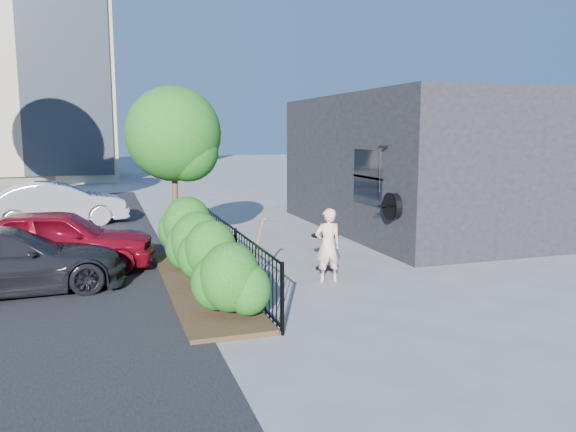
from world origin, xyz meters
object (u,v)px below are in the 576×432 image
object	(u,v)px
patio_tree	(177,140)
car_darkgrey	(5,261)
woman	(328,245)
car_silver	(58,204)
car_red	(58,240)
cafe_table	(325,245)
shovel	(254,257)

from	to	relation	value
patio_tree	car_darkgrey	bearing A→B (deg)	-148.08
woman	car_silver	distance (m)	10.55
woman	car_silver	xyz separation A→B (m)	(-5.56, 8.96, -0.04)
patio_tree	woman	xyz separation A→B (m)	(2.50, -3.19, -2.03)
car_red	car_silver	xyz separation A→B (m)	(-0.44, 6.43, 0.01)
patio_tree	woman	bearing A→B (deg)	-51.99
woman	car_red	distance (m)	5.72
cafe_table	car_silver	bearing A→B (deg)	126.39
cafe_table	woman	xyz separation A→B (m)	(-0.33, -0.97, 0.21)
shovel	car_red	size ratio (longest dim) A/B	0.35
car_silver	woman	bearing A→B (deg)	-156.25
patio_tree	car_darkgrey	world-z (taller)	patio_tree
patio_tree	shovel	bearing A→B (deg)	-73.08
woman	car_silver	size ratio (longest dim) A/B	0.35
car_silver	car_red	bearing A→B (deg)	175.82
cafe_table	car_red	size ratio (longest dim) A/B	0.20
car_darkgrey	shovel	bearing A→B (deg)	-110.03
car_red	patio_tree	bearing A→B (deg)	-71.56
cafe_table	car_red	xyz separation A→B (m)	(-5.45, 1.56, 0.16)
cafe_table	shovel	xyz separation A→B (m)	(-1.84, -1.00, 0.09)
shovel	car_silver	distance (m)	9.86
shovel	car_red	world-z (taller)	car_red
patio_tree	car_red	bearing A→B (deg)	-165.87
car_silver	car_darkgrey	world-z (taller)	car_silver
patio_tree	woman	world-z (taller)	patio_tree
woman	patio_tree	bearing A→B (deg)	-50.38
cafe_table	shovel	bearing A→B (deg)	-151.54
shovel	car_darkgrey	xyz separation A→B (m)	(-4.41, 1.09, 0.01)
cafe_table	car_silver	size ratio (longest dim) A/B	0.19
woman	car_darkgrey	bearing A→B (deg)	-8.50
cafe_table	car_darkgrey	xyz separation A→B (m)	(-6.25, 0.09, 0.10)
patio_tree	woman	distance (m)	4.53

